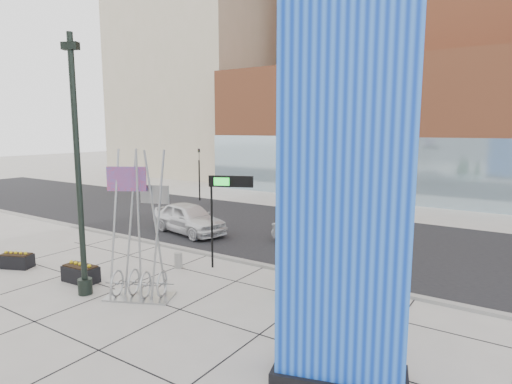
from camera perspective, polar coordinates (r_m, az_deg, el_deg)
The scene contains 19 objects.
ground at distance 15.50m, azimuth -10.27°, elevation -13.09°, with size 160.00×160.00×0.00m, color #9E9991.
street_asphalt at distance 23.39m, azimuth 6.94°, elevation -5.55°, with size 80.00×12.00×0.02m, color black.
curb_edge at distance 18.39m, azimuth -1.55°, elevation -9.25°, with size 80.00×0.30×0.12m, color gray.
tower_podium at distance 38.43m, azimuth 19.98°, elevation 7.76°, with size 34.00×10.00×11.00m, color #984C2C.
tower_glass_front at distance 33.93m, azimuth 17.81°, elevation 2.75°, with size 34.00×0.60×5.00m, color #8CA5B2.
building_beige_left at distance 58.26m, azimuth -5.94°, elevation 19.69°, with size 18.00×20.00×34.00m, color gray.
blue_pylon at distance 9.18m, azimuth 11.87°, elevation 2.76°, with size 3.22×2.10×9.89m.
lamp_post at distance 15.41m, azimuth -22.49°, elevation -0.03°, with size 0.59×0.48×8.68m.
public_art_sculpture at distance 14.97m, azimuth -15.34°, elevation -8.69°, with size 2.48×1.93×5.04m.
concrete_bollard at distance 18.00m, azimuth -10.32°, elevation -8.92°, with size 0.33×0.33×0.63m, color gray.
overhead_street_sign at distance 16.79m, azimuth -4.27°, elevation 0.25°, with size 1.70×0.87×3.80m.
round_planter_east at distance 14.09m, azimuth 8.89°, elevation -10.73°, with size 0.89×0.89×2.22m.
round_planter_mid at distance 16.14m, azimuth 7.03°, elevation -7.29°, with size 1.09×1.09×2.73m.
round_planter_west at distance 14.53m, azimuth 4.68°, elevation -9.33°, with size 1.04×1.04×2.59m.
box_planter_north at distance 20.26m, azimuth -29.32°, elevation -7.92°, with size 1.41×1.09×0.69m.
box_planter_south at distance 17.43m, azimuth -22.34°, elevation -9.93°, with size 1.42×0.79×0.75m.
car_white_west at distance 23.49m, azimuth -8.96°, elevation -3.48°, with size 1.96×4.86×1.66m, color white.
car_silver_mid at distance 20.69m, azimuth 7.60°, elevation -5.54°, with size 1.43×4.09×1.35m, color #A5A8AC.
traffic_signal at distance 33.76m, azimuth -7.58°, elevation 2.72°, with size 0.15×0.18×4.10m.
Camera 1 is at (10.05, -10.35, 5.67)m, focal length 30.00 mm.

